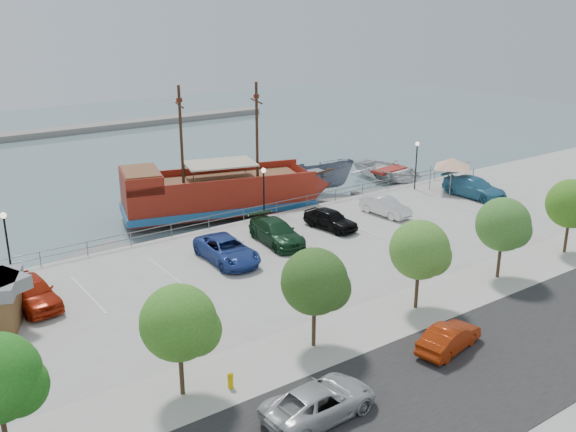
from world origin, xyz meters
TOP-DOWN VIEW (x-y plane):
  - ground at (0.00, 0.00)m, footprint 160.00×160.00m
  - street at (0.00, -16.00)m, footprint 100.00×8.00m
  - sidewalk at (0.00, -10.00)m, footprint 100.00×4.00m
  - seawall_railing at (0.00, 7.80)m, footprint 50.00×0.06m
  - far_shore at (10.00, 55.00)m, footprint 40.00×3.00m
  - pirate_ship at (0.79, 12.17)m, footprint 18.27×9.23m
  - patrol_boat at (9.72, 12.95)m, footprint 7.86×5.64m
  - speedboat at (18.82, 12.55)m, footprint 6.49×8.49m
  - dock_west at (-12.97, 9.20)m, footprint 7.43×4.60m
  - dock_mid at (8.44, 9.20)m, footprint 7.91×3.72m
  - dock_east at (15.37, 9.20)m, footprint 7.06×2.84m
  - canopy_tent at (18.13, 4.25)m, footprint 4.56×4.56m
  - street_van at (-11.19, -14.55)m, footprint 5.07×2.52m
  - street_sedan at (-2.98, -14.04)m, footprint 4.11×2.11m
  - fire_hydrant at (-13.12, -10.80)m, footprint 0.27×0.27m
  - lamp_post_left at (-18.00, 6.50)m, footprint 0.36×0.36m
  - lamp_post_mid at (0.00, 6.50)m, footprint 0.36×0.36m
  - lamp_post_right at (16.00, 6.50)m, footprint 0.36×0.36m
  - tree_a at (-21.85, -10.07)m, footprint 3.30×3.20m
  - tree_b at (-14.85, -10.07)m, footprint 3.30×3.20m
  - tree_c at (-7.85, -10.07)m, footprint 3.30×3.20m
  - tree_d at (-0.85, -10.07)m, footprint 3.30×3.20m
  - tree_e at (6.15, -10.07)m, footprint 3.30×3.20m
  - tree_f at (13.15, -10.07)m, footprint 3.30×3.20m
  - parked_car_a at (-17.88, 2.30)m, footprint 2.42×5.05m
  - parked_car_c at (-6.01, 1.69)m, footprint 2.72×5.59m
  - parked_car_d at (-1.58, 2.57)m, footprint 2.72×5.61m
  - parked_car_e at (3.30, 2.69)m, footprint 2.37×4.58m
  - parked_car_f at (8.80, 2.70)m, footprint 1.85×4.39m
  - parked_car_h at (18.38, 1.89)m, footprint 2.65×5.90m

SIDE VIEW (x-z plane):
  - ground at x=0.00m, z-range -1.00..-1.00m
  - dock_east at x=15.37m, z-range -1.00..-0.61m
  - dock_west at x=-12.97m, z-range -1.00..-0.59m
  - dock_mid at x=8.44m, z-range -1.00..-0.56m
  - far_shore at x=10.00m, z-range -1.00..-0.20m
  - speedboat at x=18.82m, z-range -1.00..0.64m
  - street at x=0.00m, z-range -0.01..0.03m
  - sidewalk at x=0.00m, z-range -0.01..0.04m
  - fire_hydrant at x=-13.12m, z-range 0.03..0.81m
  - patrol_boat at x=9.72m, z-range -1.00..1.85m
  - seawall_railing at x=0.00m, z-range 0.03..1.03m
  - street_sedan at x=-2.98m, z-range 0.00..1.29m
  - street_van at x=-11.19m, z-range 0.00..1.38m
  - parked_car_f at x=8.80m, z-range 0.00..1.41m
  - parked_car_e at x=3.30m, z-range 0.00..1.49m
  - parked_car_c at x=-6.01m, z-range 0.00..1.53m
  - parked_car_d at x=-1.58m, z-range 0.00..1.57m
  - parked_car_a at x=-17.88m, z-range 0.00..1.66m
  - parked_car_h at x=18.38m, z-range 0.00..1.68m
  - pirate_ship at x=0.79m, z-range -4.76..6.55m
  - lamp_post_left at x=-18.00m, z-range 0.80..5.08m
  - lamp_post_mid at x=0.00m, z-range 0.80..5.08m
  - lamp_post_right at x=16.00m, z-range 0.80..5.08m
  - canopy_tent at x=18.13m, z-range 1.27..4.71m
  - tree_a at x=-21.85m, z-range 0.80..5.80m
  - tree_b at x=-14.85m, z-range 0.80..5.80m
  - tree_c at x=-7.85m, z-range 0.80..5.80m
  - tree_d at x=-0.85m, z-range 0.80..5.80m
  - tree_e at x=6.15m, z-range 0.80..5.80m
  - tree_f at x=13.15m, z-range 0.80..5.80m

